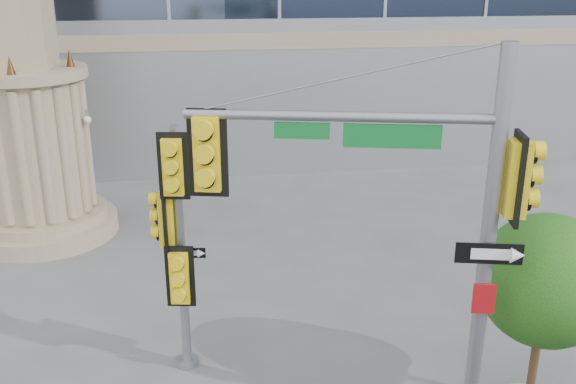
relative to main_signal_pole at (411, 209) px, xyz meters
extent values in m
cylinder|color=gray|center=(-8.07, 10.22, -3.97)|extent=(4.40, 4.40, 0.50)
cylinder|color=gray|center=(-8.07, 10.22, -3.57)|extent=(3.80, 3.80, 0.30)
cylinder|color=gray|center=(-8.07, 10.22, -1.42)|extent=(3.00, 3.00, 4.00)
cylinder|color=gray|center=(-8.07, 10.22, 0.73)|extent=(3.50, 3.50, 0.30)
cone|color=#472D14|center=(-6.77, 10.22, 1.13)|extent=(0.24, 0.24, 0.50)
cylinder|color=slate|center=(1.20, -0.28, -0.81)|extent=(0.25, 0.25, 6.80)
cylinder|color=slate|center=(-1.12, 0.27, 1.45)|extent=(4.67, 1.25, 0.16)
cube|color=#0D6D28|center=(-0.35, 0.06, 1.17)|extent=(1.45, 0.38, 0.36)
cube|color=yellow|center=(-3.11, 0.74, 0.83)|extent=(0.68, 0.45, 1.42)
cube|color=yellow|center=(1.50, -0.35, 0.55)|extent=(0.45, 0.68, 1.42)
cube|color=black|center=(1.16, -0.43, -0.64)|extent=(1.02, 0.27, 0.34)
cube|color=#AA0F15|center=(1.16, -0.43, -1.44)|extent=(0.36, 0.12, 0.52)
cylinder|color=slate|center=(-3.68, 2.57, -4.15)|extent=(0.49, 0.49, 0.12)
cylinder|color=slate|center=(-3.68, 2.57, -1.68)|extent=(0.18, 0.18, 5.08)
cube|color=yellow|center=(-3.72, 2.35, 0.15)|extent=(0.60, 0.37, 1.27)
cube|color=yellow|center=(-3.90, 2.61, -0.97)|extent=(0.37, 0.60, 1.27)
cube|color=yellow|center=(-3.72, 2.35, -2.08)|extent=(0.60, 0.37, 1.27)
cube|color=black|center=(-3.52, 2.42, -1.63)|extent=(0.63, 0.13, 0.20)
cylinder|color=#382314|center=(2.68, 0.33, -3.19)|extent=(0.16, 0.16, 2.04)
sphere|color=#145012|center=(2.68, 0.33, -1.61)|extent=(2.38, 2.38, 2.38)
sphere|color=#145012|center=(3.19, 0.62, -1.95)|extent=(1.48, 1.48, 1.48)
sphere|color=#145012|center=(2.28, 0.05, -1.89)|extent=(1.25, 1.25, 1.25)
camera|label=1|loc=(-3.25, -9.00, 3.58)|focal=40.00mm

